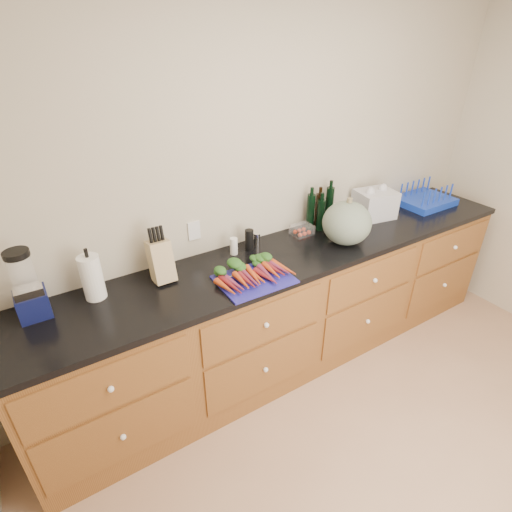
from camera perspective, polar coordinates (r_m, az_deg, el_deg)
ground at (r=2.73m, az=23.78°, el=-29.02°), size 4.00×4.00×0.00m
wall_back at (r=2.78m, az=2.07°, el=10.11°), size 4.10×0.05×2.60m
cabinets at (r=2.95m, az=5.37°, el=-7.54°), size 3.60×0.64×0.90m
countertop at (r=2.70m, az=5.78°, el=0.46°), size 3.64×0.62×0.04m
cutting_board at (r=2.36m, az=-0.25°, el=-3.34°), size 0.43×0.33×0.01m
carrots at (r=2.37m, az=-0.68°, el=-2.39°), size 0.43×0.29×0.06m
squash at (r=2.77m, az=12.85°, el=4.62°), size 0.33×0.33×0.30m
blender_appliance at (r=2.29m, az=-29.82°, el=-4.06°), size 0.15×0.15×0.38m
paper_towel at (r=2.32m, az=-22.38°, el=-2.86°), size 0.11×0.11×0.26m
knife_block at (r=2.37m, az=-13.43°, el=-0.70°), size 0.12×0.12×0.24m
grinder_salt at (r=2.61m, az=-3.18°, el=1.41°), size 0.05×0.05×0.11m
grinder_pepper at (r=2.65m, az=-0.97°, el=2.33°), size 0.06×0.06×0.14m
canister_chrome at (r=2.69m, az=0.12°, el=2.27°), size 0.05×0.05×0.10m
tomato_box at (r=2.89m, az=6.60°, el=3.71°), size 0.15×0.12×0.07m
bottles at (r=2.99m, az=9.13°, el=6.46°), size 0.24×0.12×0.28m
grocery_bag at (r=3.26m, az=16.57°, el=7.12°), size 0.33×0.28×0.21m
dish_rack at (r=3.68m, az=22.91°, el=7.49°), size 0.44×0.35×0.18m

